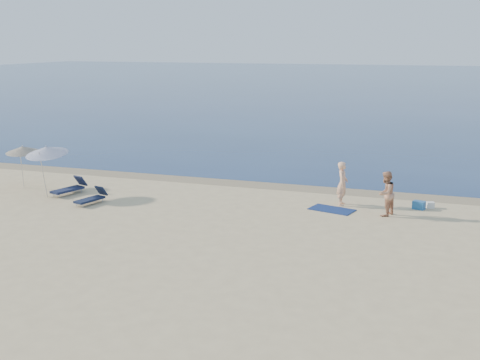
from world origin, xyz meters
name	(u,v)px	position (x,y,z in m)	size (l,w,h in m)	color
sea	(398,83)	(0.00, 100.00, 0.00)	(240.00, 160.00, 0.01)	#0C224C
wet_sand_strip	(288,187)	(0.00, 19.40, 0.00)	(240.00, 1.60, 0.00)	#847254
person_left	(342,184)	(3.07, 16.87, 0.97)	(0.71, 0.46, 1.94)	#E4A580
person_right	(386,194)	(5.02, 15.78, 0.94)	(0.91, 0.71, 1.87)	tan
beach_towel	(332,209)	(2.80, 15.94, 0.02)	(1.85, 1.03, 0.03)	#0F1F4E
white_bag	(430,205)	(6.80, 17.57, 0.13)	(0.31, 0.26, 0.26)	silver
blue_cooler	(419,205)	(6.33, 17.23, 0.18)	(0.49, 0.35, 0.35)	#1B5696
umbrella_near	(46,151)	(-10.11, 14.17, 2.16)	(1.94, 1.97, 2.53)	silver
umbrella_far	(23,149)	(-12.32, 15.31, 1.89)	(2.07, 2.08, 2.17)	silver
lounger_left	(70,188)	(-9.44, 14.80, 0.29)	(1.10, 1.88, 0.79)	#161E3C
lounger_right	(92,198)	(-7.53, 13.63, 0.25)	(0.94, 1.67, 0.70)	#121B34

